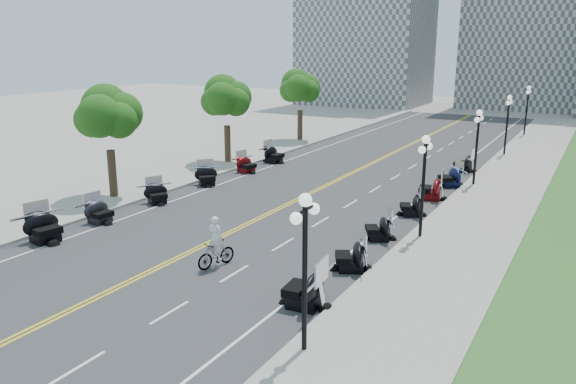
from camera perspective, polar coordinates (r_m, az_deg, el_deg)
The scene contains 50 objects.
ground at distance 28.36m, azimuth -6.13°, elevation -4.22°, with size 160.00×160.00×0.00m, color gray.
road at distance 36.57m, azimuth 3.03°, elevation 0.23°, with size 16.00×90.00×0.01m, color #333335.
centerline_yellow_a at distance 36.62m, azimuth 2.86°, elevation 0.27°, with size 0.12×90.00×0.00m, color yellow.
centerline_yellow_b at distance 36.51m, azimuth 3.20°, elevation 0.22°, with size 0.12×90.00×0.00m, color yellow.
edge_line_north at distance 34.29m, azimuth 12.63°, elevation -1.10°, with size 0.12×90.00×0.00m, color white.
edge_line_south at distance 39.75m, azimuth -5.24°, elevation 1.40°, with size 0.12×90.00×0.00m, color white.
lane_dash_3 at distance 18.36m, azimuth -20.51°, elevation -16.32°, with size 0.12×2.00×0.00m, color white.
lane_dash_4 at distance 20.75m, azimuth -11.93°, elevation -11.87°, with size 0.12×2.00×0.00m, color white.
lane_dash_5 at distance 23.57m, azimuth -5.45°, elevation -8.23°, with size 0.12×2.00×0.00m, color white.
lane_dash_6 at distance 26.70m, azimuth -0.51°, elevation -5.34°, with size 0.12×2.00×0.00m, color white.
lane_dash_7 at distance 30.04m, azimuth 3.33°, elevation -3.04°, with size 0.12×2.00×0.00m, color white.
lane_dash_8 at distance 33.52m, azimuth 6.38°, elevation -1.19°, with size 0.12×2.00×0.00m, color white.
lane_dash_9 at distance 37.10m, azimuth 8.84°, elevation 0.30°, with size 0.12×2.00×0.00m, color white.
lane_dash_10 at distance 40.77m, azimuth 10.86°, elevation 1.53°, with size 0.12×2.00×0.00m, color white.
lane_dash_11 at distance 44.49m, azimuth 12.56°, elevation 2.55°, with size 0.12×2.00×0.00m, color white.
lane_dash_12 at distance 48.25m, azimuth 13.99°, elevation 3.41°, with size 0.12×2.00×0.00m, color white.
lane_dash_13 at distance 52.05m, azimuth 15.21°, elevation 4.15°, with size 0.12×2.00×0.00m, color white.
lane_dash_14 at distance 55.88m, azimuth 16.27°, elevation 4.78°, with size 0.12×2.00×0.00m, color white.
lane_dash_15 at distance 59.73m, azimuth 17.19°, elevation 5.33°, with size 0.12×2.00×0.00m, color white.
lane_dash_16 at distance 63.60m, azimuth 18.01°, elevation 5.81°, with size 0.12×2.00×0.00m, color white.
lane_dash_17 at distance 67.49m, azimuth 18.73°, elevation 6.24°, with size 0.12×2.00×0.00m, color white.
lane_dash_18 at distance 71.38m, azimuth 19.37°, elevation 6.62°, with size 0.12×2.00×0.00m, color white.
lane_dash_19 at distance 75.29m, azimuth 19.95°, elevation 6.96°, with size 0.12×2.00×0.00m, color white.
sidewalk_north at distance 33.38m, azimuth 19.35°, elevation -1.92°, with size 5.00×90.00×0.15m, color #9E9991.
sidewalk_south at distance 42.17m, azimuth -9.83°, elevation 2.11°, with size 5.00×90.00×0.15m, color #9E9991.
distant_block_a at distance 90.30m, azimuth 8.01°, elevation 17.13°, with size 18.00×14.00×26.00m, color gray.
distant_block_b at distance 90.61m, azimuth 23.23°, elevation 17.38°, with size 16.00×12.00×30.00m, color gray.
street_lamp_1 at distance 16.81m, azimuth 1.71°, elevation -8.39°, with size 0.50×1.20×4.90m, color black, non-canonical shape.
street_lamp_2 at distance 27.46m, azimuth 13.55°, elevation 0.47°, with size 0.50×1.20×4.90m, color black, non-canonical shape.
street_lamp_3 at distance 38.91m, azimuth 18.60°, elevation 4.28°, with size 0.50×1.20×4.90m, color black, non-canonical shape.
street_lamp_4 at distance 50.61m, azimuth 21.35°, elevation 6.33°, with size 0.50×1.20×4.90m, color black, non-canonical shape.
street_lamp_5 at distance 62.43m, azimuth 23.07°, elevation 7.60°, with size 0.50×1.20×4.90m, color black, non-canonical shape.
tree_2 at distance 35.29m, azimuth -17.81°, elevation 6.87°, with size 4.80×4.80×9.20m, color #235619, non-canonical shape.
tree_3 at distance 44.24m, azimuth -6.28°, elevation 8.97°, with size 4.80×4.80×9.20m, color #235619, non-canonical shape.
tree_4 at distance 54.38m, azimuth 1.24°, elevation 10.14°, with size 4.80×4.80×9.20m, color #235619, non-canonical shape.
motorcycle_n_4 at distance 20.45m, azimuth 1.73°, elevation -9.59°, with size 2.19×2.19×1.54m, color black, non-canonical shape.
motorcycle_n_5 at distance 23.72m, azimuth 6.40°, elevation -6.33°, with size 1.99×1.99×1.39m, color black, non-canonical shape.
motorcycle_n_6 at distance 27.49m, azimuth 9.17°, elevation -3.53°, with size 1.84×1.84×1.29m, color black, non-canonical shape.
motorcycle_n_7 at distance 31.64m, azimuth 12.40°, elevation -1.27°, with size 1.80×1.80×1.26m, color black, non-canonical shape.
motorcycle_n_8 at distance 35.21m, azimuth 14.33°, elevation 0.48°, with size 2.18×2.18×1.53m, color #590A0C, non-canonical shape.
motorcycle_n_9 at distance 38.67m, azimuth 16.15°, elevation 1.56°, with size 2.06×2.06×1.44m, color black, non-canonical shape.
motorcycle_n_10 at distance 43.66m, azimuth 17.46°, elevation 2.94°, with size 2.05×2.05×1.44m, color black, non-canonical shape.
motorcycle_s_4 at distance 29.24m, azimuth -23.53°, elevation -3.22°, with size 2.22×2.22×1.55m, color black, non-canonical shape.
motorcycle_s_5 at distance 31.29m, azimuth -18.61°, elevation -1.85°, with size 1.86×1.86×1.30m, color black, non-canonical shape.
motorcycle_s_6 at distance 34.16m, azimuth -13.18°, elevation -0.11°, with size 1.81×1.81×1.27m, color black, non-canonical shape.
motorcycle_s_7 at distance 37.92m, azimuth -8.28°, elevation 1.68°, with size 1.95×1.95×1.36m, color black, non-canonical shape.
motorcycle_s_8 at distance 41.37m, azimuth -4.25°, elevation 2.86°, with size 1.87×1.87×1.31m, color #590A0C, non-canonical shape.
motorcycle_s_9 at distance 44.74m, azimuth -1.44°, elevation 3.91°, with size 2.08×2.08×1.46m, color black, non-canonical shape.
bicycle at distance 24.15m, azimuth -7.31°, elevation -6.27°, with size 0.54×1.90×1.14m, color #A51414.
cyclist_rider at distance 23.65m, azimuth -7.43°, elevation -2.82°, with size 0.70×0.46×1.91m, color beige.
Camera 1 is at (15.81, -21.65, 9.24)m, focal length 35.00 mm.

